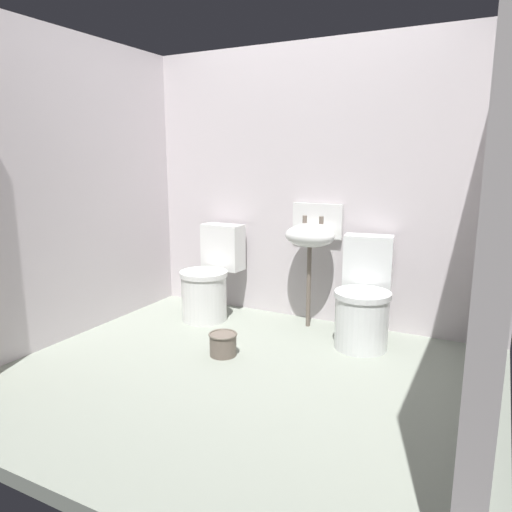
{
  "coord_description": "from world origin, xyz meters",
  "views": [
    {
      "loc": [
        1.45,
        -2.52,
        1.36
      ],
      "look_at": [
        0.0,
        0.29,
        0.7
      ],
      "focal_mm": 33.46,
      "sensor_mm": 36.0,
      "label": 1
    }
  ],
  "objects_px": {
    "toilet_right": "(364,302)",
    "toilet_left": "(210,280)",
    "bucket": "(223,344)",
    "sink": "(311,235)"
  },
  "relations": [
    {
      "from": "toilet_right",
      "to": "toilet_left",
      "type": "bearing_deg",
      "value": -8.97
    },
    {
      "from": "toilet_left",
      "to": "sink",
      "type": "relative_size",
      "value": 0.79
    },
    {
      "from": "sink",
      "to": "bucket",
      "type": "distance_m",
      "value": 1.13
    },
    {
      "from": "sink",
      "to": "toilet_right",
      "type": "bearing_deg",
      "value": -20.95
    },
    {
      "from": "toilet_left",
      "to": "bucket",
      "type": "bearing_deg",
      "value": 130.5
    },
    {
      "from": "bucket",
      "to": "sink",
      "type": "bearing_deg",
      "value": 69.89
    },
    {
      "from": "bucket",
      "to": "toilet_left",
      "type": "bearing_deg",
      "value": 128.56
    },
    {
      "from": "toilet_left",
      "to": "sink",
      "type": "xyz_separation_m",
      "value": [
        0.84,
        0.19,
        0.43
      ]
    },
    {
      "from": "toilet_left",
      "to": "sink",
      "type": "bearing_deg",
      "value": -165.44
    },
    {
      "from": "toilet_left",
      "to": "sink",
      "type": "height_order",
      "value": "sink"
    }
  ]
}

